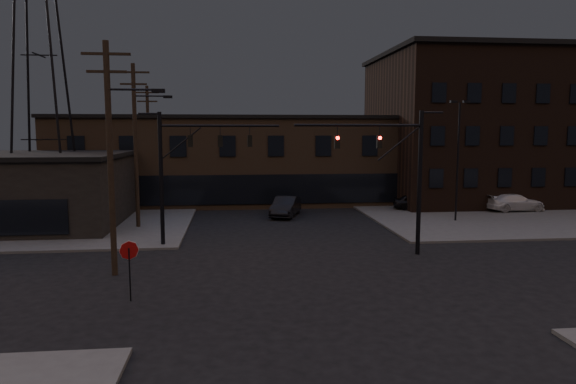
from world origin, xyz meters
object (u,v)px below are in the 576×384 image
object	(u,v)px
traffic_signal_near	(400,167)
parked_car_lot_b	(515,202)
parked_car_lot_a	(417,201)
car_crossing	(286,206)
traffic_signal_far	(183,163)
stop_sign	(129,257)

from	to	relation	value
traffic_signal_near	parked_car_lot_b	distance (m)	20.34
traffic_signal_near	parked_car_lot_b	bearing A→B (deg)	42.62
parked_car_lot_a	parked_car_lot_b	distance (m)	8.12
parked_car_lot_a	car_crossing	size ratio (longest dim) A/B	0.83
traffic_signal_far	stop_sign	xyz separation A→B (m)	(-1.28, -9.99, -3.17)
parked_car_lot_b	car_crossing	xyz separation A→B (m)	(-19.56, 0.18, -0.07)
stop_sign	car_crossing	bearing A→B (deg)	67.22
traffic_signal_near	stop_sign	world-z (taller)	traffic_signal_near
stop_sign	parked_car_lot_a	bearing A→B (deg)	47.07
traffic_signal_near	car_crossing	bearing A→B (deg)	109.66
traffic_signal_near	car_crossing	size ratio (longest dim) A/B	1.63
traffic_signal_far	stop_sign	distance (m)	10.55
traffic_signal_far	parked_car_lot_b	bearing A→B (deg)	20.50
traffic_signal_near	parked_car_lot_a	world-z (taller)	traffic_signal_near
traffic_signal_near	parked_car_lot_a	bearing A→B (deg)	66.03
traffic_signal_far	car_crossing	xyz separation A→B (m)	(7.19, 10.18, -4.21)
parked_car_lot_b	traffic_signal_near	bearing A→B (deg)	128.66
stop_sign	car_crossing	size ratio (longest dim) A/B	0.51
stop_sign	parked_car_lot_a	size ratio (longest dim) A/B	0.61
stop_sign	car_crossing	world-z (taller)	stop_sign
traffic_signal_near	stop_sign	distance (m)	15.17
car_crossing	parked_car_lot_a	bearing A→B (deg)	24.78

